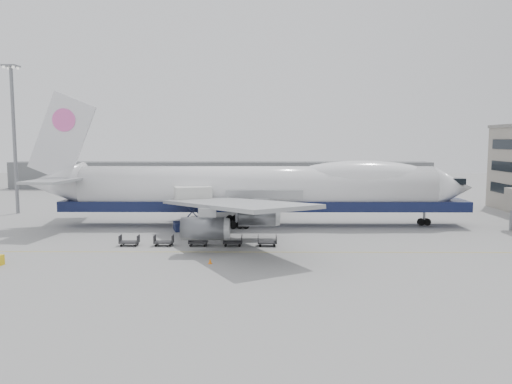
{
  "coord_description": "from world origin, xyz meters",
  "views": [
    {
      "loc": [
        0.4,
        -62.02,
        12.82
      ],
      "look_at": [
        -0.16,
        6.0,
        5.67
      ],
      "focal_mm": 35.0,
      "sensor_mm": 36.0,
      "label": 1
    }
  ],
  "objects": [
    {
      "name": "catering_truck",
      "position": [
        -9.11,
        8.14,
        3.46
      ],
      "size": [
        5.99,
        4.84,
        6.2
      ],
      "rotation": [
        0.0,
        0.0,
        0.29
      ],
      "color": "#161E43",
      "rests_on": "ground"
    },
    {
      "name": "apron_line",
      "position": [
        0.0,
        -6.0,
        0.01
      ],
      "size": [
        60.0,
        0.15,
        0.01
      ],
      "primitive_type": "cube",
      "color": "gold",
      "rests_on": "ground"
    },
    {
      "name": "dolly_1",
      "position": [
        -11.28,
        -2.66,
        0.53
      ],
      "size": [
        2.3,
        1.35,
        1.3
      ],
      "color": "#2D2D30",
      "rests_on": "ground"
    },
    {
      "name": "dolly_4",
      "position": [
        1.27,
        -2.66,
        0.53
      ],
      "size": [
        2.3,
        1.35,
        1.3
      ],
      "color": "#2D2D30",
      "rests_on": "ground"
    },
    {
      "name": "floodlight_mast",
      "position": [
        -42.0,
        24.0,
        14.27
      ],
      "size": [
        2.4,
        2.4,
        25.43
      ],
      "color": "slate",
      "rests_on": "ground"
    },
    {
      "name": "ground",
      "position": [
        0.0,
        0.0,
        0.0
      ],
      "size": [
        260.0,
        260.0,
        0.0
      ],
      "primitive_type": "plane",
      "color": "gray",
      "rests_on": "ground"
    },
    {
      "name": "airliner",
      "position": [
        0.64,
        12.0,
        5.62
      ],
      "size": [
        67.0,
        55.3,
        19.98
      ],
      "color": "white",
      "rests_on": "ground"
    },
    {
      "name": "dolly_0",
      "position": [
        -15.46,
        -2.66,
        0.53
      ],
      "size": [
        2.3,
        1.35,
        1.3
      ],
      "color": "#2D2D30",
      "rests_on": "ground"
    },
    {
      "name": "dolly_3",
      "position": [
        -2.91,
        -2.66,
        0.53
      ],
      "size": [
        2.3,
        1.35,
        1.3
      ],
      "color": "#2D2D30",
      "rests_on": "ground"
    },
    {
      "name": "traffic_cone",
      "position": [
        -4.78,
        -11.42,
        0.28
      ],
      "size": [
        0.41,
        0.41,
        0.6
      ],
      "rotation": [
        0.0,
        0.0,
        0.2
      ],
      "color": "orange",
      "rests_on": "ground"
    },
    {
      "name": "dolly_2",
      "position": [
        -7.1,
        -2.66,
        0.53
      ],
      "size": [
        2.3,
        1.35,
        1.3
      ],
      "color": "#2D2D30",
      "rests_on": "ground"
    },
    {
      "name": "hangar",
      "position": [
        -10.0,
        70.0,
        3.5
      ],
      "size": [
        110.0,
        8.0,
        7.0
      ],
      "primitive_type": "cube",
      "color": "slate",
      "rests_on": "ground"
    }
  ]
}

